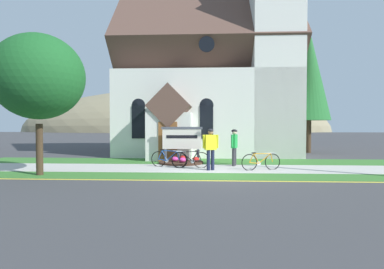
{
  "coord_description": "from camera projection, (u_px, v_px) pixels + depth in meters",
  "views": [
    {
      "loc": [
        -0.04,
        -12.61,
        1.94
      ],
      "look_at": [
        -0.95,
        4.18,
        1.44
      ],
      "focal_mm": 30.81,
      "sensor_mm": 36.0,
      "label": 1
    }
  ],
  "objects": [
    {
      "name": "church_lawn",
      "position": [
        206.0,
        161.0,
        17.4
      ],
      "size": [
        24.0,
        2.86,
        0.01
      ],
      "primitive_type": "cube",
      "color": "#38722D",
      "rests_on": "ground"
    },
    {
      "name": "ground",
      "position": [
        211.0,
        163.0,
        16.64
      ],
      "size": [
        140.0,
        140.0,
        0.0
      ],
      "primitive_type": "plane",
      "color": "#3D3D3F"
    },
    {
      "name": "cyclist_in_blue_jersey",
      "position": [
        211.0,
        146.0,
        13.95
      ],
      "size": [
        0.67,
        0.38,
        1.77
      ],
      "color": "#191E38",
      "rests_on": "ground"
    },
    {
      "name": "curb_paint_stripe",
      "position": [
        204.0,
        181.0,
        11.39
      ],
      "size": [
        28.0,
        0.16,
        0.01
      ],
      "primitive_type": "cube",
      "color": "yellow",
      "rests_on": "ground"
    },
    {
      "name": "distant_hill",
      "position": [
        174.0,
        131.0,
        98.6
      ],
      "size": [
        91.16,
        46.02,
        24.85
      ],
      "primitive_type": "ellipsoid",
      "color": "#847A5B",
      "rests_on": "ground"
    },
    {
      "name": "roadside_conifer",
      "position": [
        309.0,
        75.0,
        22.63
      ],
      "size": [
        2.94,
        2.94,
        8.52
      ],
      "color": "#3D2D1E",
      "rests_on": "ground"
    },
    {
      "name": "grass_verge",
      "position": [
        205.0,
        176.0,
        12.37
      ],
      "size": [
        32.0,
        1.67,
        0.01
      ],
      "primitive_type": "cube",
      "color": "#38722D",
      "rests_on": "ground"
    },
    {
      "name": "bicycle_red",
      "position": [
        261.0,
        161.0,
        14.05
      ],
      "size": [
        1.72,
        0.56,
        0.79
      ],
      "color": "black",
      "rests_on": "ground"
    },
    {
      "name": "sidewalk_slab",
      "position": [
        205.0,
        168.0,
        14.59
      ],
      "size": [
        32.0,
        2.78,
        0.01
      ],
      "primitive_type": "cube",
      "color": "#B7B5AD",
      "rests_on": "ground"
    },
    {
      "name": "verge_sapling",
      "position": [
        39.0,
        77.0,
        12.59
      ],
      "size": [
        3.46,
        3.46,
        5.41
      ],
      "color": "#3D2D1E",
      "rests_on": "ground"
    },
    {
      "name": "church_sign",
      "position": [
        182.0,
        139.0,
        16.84
      ],
      "size": [
        2.11,
        0.13,
        1.83
      ],
      "color": "#474C56",
      "rests_on": "ground"
    },
    {
      "name": "church_building",
      "position": [
        212.0,
        80.0,
        23.57
      ],
      "size": [
        11.71,
        12.43,
        14.38
      ],
      "color": "silver",
      "rests_on": "ground"
    },
    {
      "name": "bicycle_green",
      "position": [
        168.0,
        159.0,
        15.06
      ],
      "size": [
        1.7,
        0.52,
        0.83
      ],
      "color": "black",
      "rests_on": "ground"
    },
    {
      "name": "flower_bed",
      "position": [
        182.0,
        162.0,
        16.45
      ],
      "size": [
        2.22,
        2.22,
        0.34
      ],
      "color": "#382319",
      "rests_on": "ground"
    },
    {
      "name": "bicycle_silver",
      "position": [
        191.0,
        159.0,
        14.8
      ],
      "size": [
        1.71,
        0.18,
        0.81
      ],
      "color": "black",
      "rests_on": "ground"
    },
    {
      "name": "cyclist_in_white_jersey",
      "position": [
        234.0,
        144.0,
        15.44
      ],
      "size": [
        0.35,
        0.66,
        1.73
      ],
      "color": "#2D2D33",
      "rests_on": "ground"
    }
  ]
}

